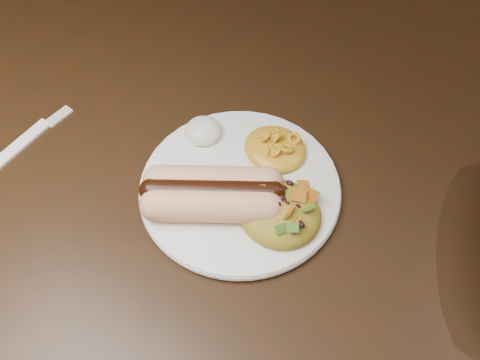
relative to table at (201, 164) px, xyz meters
The scene contains 8 objects.
floor 0.66m from the table, ahead, with size 4.00×4.00×0.00m, color #612C12.
table is the anchor object (origin of this frame).
plate 0.16m from the table, 24.36° to the right, with size 0.22×0.22×0.01m, color white.
hotdog 0.18m from the table, 40.30° to the right, with size 0.12×0.13×0.03m.
mac_and_cheese 0.16m from the table, ahead, with size 0.07×0.07×0.03m, color gold.
sour_cream 0.12m from the table, 34.44° to the right, with size 0.04×0.04×0.03m, color silver.
taco_salad 0.21m from the table, 18.05° to the right, with size 0.09×0.08×0.04m.
fork 0.24m from the table, 128.24° to the right, with size 0.02×0.16×0.00m, color white.
Camera 1 is at (0.33, -0.32, 1.27)m, focal length 42.00 mm.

